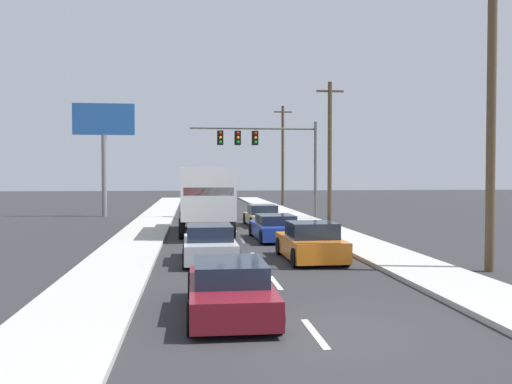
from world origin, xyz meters
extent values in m
plane|color=#2B2B2D|center=(0.00, 25.00, 0.00)|extent=(140.00, 140.00, 0.00)
cube|color=#B2AFA8|center=(4.74, 20.00, 0.07)|extent=(2.39, 80.00, 0.14)
cube|color=#B2AFA8|center=(-4.74, 20.00, 0.07)|extent=(2.39, 80.00, 0.14)
cube|color=silver|center=(0.00, -0.07, 0.00)|extent=(0.14, 2.00, 0.01)
cube|color=silver|center=(0.00, 4.93, 0.00)|extent=(0.14, 2.00, 0.01)
cube|color=silver|center=(0.00, 9.93, 0.00)|extent=(0.14, 2.00, 0.01)
cube|color=silver|center=(0.00, 14.93, 0.00)|extent=(0.14, 2.00, 0.01)
cube|color=silver|center=(0.00, 19.93, 0.00)|extent=(0.14, 2.00, 0.01)
cube|color=silver|center=(0.00, 24.93, 0.00)|extent=(0.14, 2.00, 0.01)
cube|color=silver|center=(0.00, 29.93, 0.00)|extent=(0.14, 2.00, 0.01)
cube|color=silver|center=(0.00, 34.93, 0.00)|extent=(0.14, 2.00, 0.01)
cube|color=silver|center=(0.00, 39.93, 0.00)|extent=(0.14, 2.00, 0.01)
cube|color=silver|center=(0.00, 44.93, 0.00)|extent=(0.14, 2.00, 0.01)
cube|color=silver|center=(0.00, 49.93, 0.00)|extent=(0.14, 2.00, 0.01)
cube|color=white|center=(-1.61, 17.01, 2.15)|extent=(2.51, 6.23, 2.40)
cube|color=red|center=(-1.57, 13.93, 2.27)|extent=(2.20, 0.07, 0.36)
cube|color=yellow|center=(-1.65, 21.08, 1.39)|extent=(2.36, 1.97, 2.17)
cylinder|color=black|center=(-2.82, 21.07, 0.48)|extent=(0.31, 0.96, 0.96)
cylinder|color=black|center=(-0.48, 21.09, 0.48)|extent=(0.31, 0.96, 0.96)
cylinder|color=black|center=(-2.76, 15.76, 0.48)|extent=(0.31, 0.96, 0.96)
cylinder|color=black|center=(-0.42, 15.78, 0.48)|extent=(0.31, 0.96, 0.96)
cube|color=#B7BABF|center=(-1.71, 8.90, 0.46)|extent=(1.77, 4.02, 0.63)
cube|color=#192333|center=(-1.71, 8.86, 1.03)|extent=(1.54, 2.05, 0.51)
cylinder|color=black|center=(-2.53, 10.35, 0.32)|extent=(0.23, 0.64, 0.64)
cylinder|color=black|center=(-0.92, 10.36, 0.32)|extent=(0.23, 0.64, 0.64)
cylinder|color=black|center=(-2.50, 7.44, 0.32)|extent=(0.23, 0.64, 0.64)
cylinder|color=black|center=(-0.89, 7.46, 0.32)|extent=(0.23, 0.64, 0.64)
cube|color=maroon|center=(-1.50, 1.61, 0.43)|extent=(1.72, 4.24, 0.57)
cube|color=#192333|center=(-1.50, 1.62, 0.93)|extent=(1.51, 2.15, 0.44)
cylinder|color=black|center=(-2.30, 3.18, 0.32)|extent=(0.22, 0.64, 0.64)
cylinder|color=black|center=(-0.70, 3.17, 0.32)|extent=(0.22, 0.64, 0.64)
cylinder|color=black|center=(-2.30, 0.04, 0.32)|extent=(0.22, 0.64, 0.64)
cylinder|color=black|center=(-0.71, 0.03, 0.32)|extent=(0.22, 0.64, 0.64)
cube|color=tan|center=(1.83, 22.12, 0.42)|extent=(1.90, 4.18, 0.55)
cube|color=#192333|center=(1.82, 22.15, 0.96)|extent=(1.61, 1.88, 0.53)
cylinder|color=black|center=(0.95, 23.61, 0.32)|extent=(0.24, 0.65, 0.64)
cylinder|color=black|center=(2.60, 23.66, 0.32)|extent=(0.24, 0.65, 0.64)
cylinder|color=black|center=(1.05, 20.58, 0.32)|extent=(0.24, 0.65, 0.64)
cylinder|color=black|center=(2.70, 20.63, 0.32)|extent=(0.24, 0.65, 0.64)
cube|color=#1E389E|center=(1.49, 15.08, 0.44)|extent=(1.92, 4.56, 0.60)
cube|color=#192333|center=(1.50, 14.81, 0.96)|extent=(1.64, 2.15, 0.43)
cylinder|color=black|center=(0.61, 16.77, 0.32)|extent=(0.24, 0.65, 0.64)
cylinder|color=black|center=(2.28, 16.81, 0.32)|extent=(0.24, 0.65, 0.64)
cylinder|color=black|center=(0.70, 13.35, 0.32)|extent=(0.24, 0.65, 0.64)
cylinder|color=black|center=(2.37, 13.40, 0.32)|extent=(0.24, 0.65, 0.64)
cube|color=orange|center=(1.83, 8.85, 0.48)|extent=(1.87, 4.09, 0.68)
cube|color=#192333|center=(1.84, 8.63, 1.09)|extent=(1.61, 1.79, 0.55)
cylinder|color=black|center=(0.97, 10.31, 0.32)|extent=(0.23, 0.64, 0.64)
cylinder|color=black|center=(2.65, 10.34, 0.32)|extent=(0.23, 0.64, 0.64)
cylinder|color=black|center=(1.02, 7.35, 0.32)|extent=(0.23, 0.64, 0.64)
cylinder|color=black|center=(2.70, 7.38, 0.32)|extent=(0.23, 0.64, 0.64)
cylinder|color=#595B56|center=(6.16, 27.35, 3.32)|extent=(0.20, 0.20, 6.64)
cylinder|color=#595B56|center=(1.87, 27.35, 6.14)|extent=(8.58, 0.14, 0.14)
cube|color=black|center=(1.98, 27.35, 5.49)|extent=(0.40, 0.56, 0.95)
sphere|color=red|center=(1.98, 27.04, 5.79)|extent=(0.20, 0.20, 0.20)
sphere|color=orange|center=(1.98, 27.04, 5.49)|extent=(0.20, 0.20, 0.20)
sphere|color=green|center=(1.98, 27.04, 5.19)|extent=(0.20, 0.20, 0.20)
cube|color=black|center=(0.80, 27.35, 5.49)|extent=(0.40, 0.56, 0.95)
sphere|color=red|center=(0.80, 27.04, 5.79)|extent=(0.20, 0.20, 0.20)
sphere|color=orange|center=(0.80, 27.04, 5.49)|extent=(0.20, 0.20, 0.20)
sphere|color=green|center=(0.80, 27.04, 5.19)|extent=(0.20, 0.20, 0.20)
cube|color=black|center=(-0.38, 27.35, 5.49)|extent=(0.40, 0.56, 0.95)
sphere|color=red|center=(-0.38, 27.04, 5.79)|extent=(0.20, 0.20, 0.20)
sphere|color=orange|center=(-0.38, 27.04, 5.49)|extent=(0.20, 0.20, 0.20)
sphere|color=green|center=(-0.38, 27.04, 5.19)|extent=(0.20, 0.20, 0.20)
cylinder|color=brown|center=(6.86, 5.93, 4.85)|extent=(0.28, 0.28, 9.71)
cylinder|color=brown|center=(6.69, 25.42, 4.52)|extent=(0.28, 0.28, 9.05)
cube|color=brown|center=(6.69, 25.42, 8.45)|extent=(1.80, 0.12, 0.12)
cylinder|color=brown|center=(6.73, 44.60, 4.91)|extent=(0.28, 0.28, 9.83)
cube|color=brown|center=(6.73, 44.60, 9.23)|extent=(1.80, 0.12, 0.12)
cylinder|color=slate|center=(-8.53, 30.64, 2.93)|extent=(0.36, 0.36, 5.85)
cube|color=#2659A5|center=(-8.53, 30.64, 6.97)|extent=(4.36, 0.20, 2.24)
camera|label=1|loc=(-2.31, -10.37, 3.01)|focal=39.23mm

